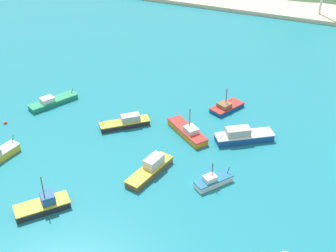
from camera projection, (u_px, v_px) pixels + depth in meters
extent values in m
cube|color=teal|center=(141.00, 159.00, 80.21)|extent=(260.00, 280.00, 0.50)
cube|color=silver|center=(213.00, 182.00, 73.82)|extent=(5.54, 6.58, 0.97)
cube|color=#1E669E|center=(214.00, 179.00, 73.51)|extent=(5.65, 6.71, 0.20)
cube|color=silver|center=(210.00, 178.00, 72.86)|extent=(2.50, 2.61, 0.88)
cylinder|color=#4C3823|center=(228.00, 171.00, 74.47)|extent=(0.43, 0.54, 1.31)
cylinder|color=#4C3823|center=(212.00, 169.00, 72.13)|extent=(0.16, 0.16, 2.46)
cube|color=brown|center=(150.00, 172.00, 76.02)|extent=(4.70, 10.36, 1.01)
cube|color=gold|center=(149.00, 169.00, 75.69)|extent=(4.79, 10.56, 0.20)
cube|color=beige|center=(154.00, 161.00, 76.07)|extent=(2.73, 4.00, 1.55)
cube|color=orange|center=(187.00, 132.00, 86.17)|extent=(9.82, 8.19, 1.13)
cube|color=red|center=(187.00, 129.00, 85.81)|extent=(10.02, 8.35, 0.20)
cube|color=beige|center=(191.00, 130.00, 84.58)|extent=(3.37, 3.26, 0.95)
cylinder|color=#4C3823|center=(190.00, 118.00, 83.66)|extent=(0.14, 0.14, 3.86)
cube|color=#14478C|center=(227.00, 108.00, 94.22)|extent=(6.07, 7.96, 0.76)
cube|color=red|center=(227.00, 106.00, 93.96)|extent=(6.19, 8.11, 0.20)
cube|color=brown|center=(224.00, 105.00, 93.17)|extent=(3.17, 3.14, 0.86)
cylinder|color=#4C3823|center=(226.00, 96.00, 92.29)|extent=(0.17, 0.17, 3.33)
cube|color=#14478C|center=(244.00, 138.00, 84.42)|extent=(10.68, 8.58, 1.28)
cube|color=white|center=(244.00, 134.00, 84.02)|extent=(10.90, 8.75, 0.20)
cube|color=#B2ADA3|center=(238.00, 131.00, 83.36)|extent=(4.99, 4.39, 1.44)
cube|color=#198466|center=(53.00, 102.00, 96.15)|extent=(7.09, 10.59, 0.87)
cube|color=#238C5B|center=(53.00, 100.00, 95.86)|extent=(7.23, 10.80, 0.20)
cube|color=silver|center=(47.00, 100.00, 94.84)|extent=(3.04, 3.31, 0.94)
cylinder|color=#4C3823|center=(72.00, 91.00, 98.14)|extent=(0.34, 0.53, 1.18)
cube|color=#232328|center=(42.00, 207.00, 68.73)|extent=(7.64, 8.16, 1.04)
cube|color=gold|center=(42.00, 204.00, 68.39)|extent=(7.79, 8.32, 0.20)
cube|color=#28568C|center=(48.00, 198.00, 68.29)|extent=(3.07, 3.04, 1.54)
cylinder|color=#4C3823|center=(42.00, 186.00, 66.77)|extent=(0.15, 0.15, 3.50)
cube|color=#232328|center=(125.00, 124.00, 88.62)|extent=(8.91, 8.28, 0.96)
cube|color=gold|center=(125.00, 122.00, 88.31)|extent=(9.09, 8.44, 0.20)
cube|color=#B2ADA3|center=(130.00, 118.00, 88.23)|extent=(4.01, 3.85, 1.25)
cylinder|color=#4C3823|center=(103.00, 123.00, 86.86)|extent=(0.51, 0.47, 1.30)
cylinder|color=#4C3823|center=(13.00, 140.00, 81.21)|extent=(0.23, 0.73, 1.70)
sphere|color=red|center=(5.00, 123.00, 89.63)|extent=(0.76, 0.76, 0.76)
cube|color=beige|center=(262.00, 6.00, 150.55)|extent=(247.00, 17.77, 1.20)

